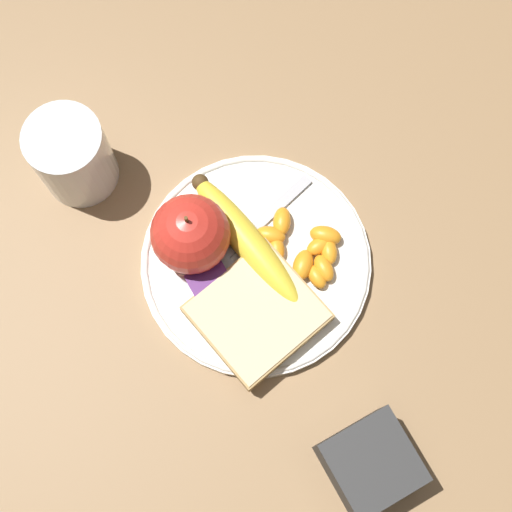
{
  "coord_description": "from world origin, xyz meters",
  "views": [
    {
      "loc": [
        0.1,
        0.18,
        0.74
      ],
      "look_at": [
        0.0,
        0.0,
        0.03
      ],
      "focal_mm": 50.0,
      "sensor_mm": 36.0,
      "label": 1
    }
  ],
  "objects_px": {
    "juice_glass": "(73,158)",
    "jam_packet": "(210,284)",
    "fork": "(239,242)",
    "apple": "(190,234)",
    "banana": "(246,239)",
    "plate": "(256,262)",
    "condiment_caddy": "(369,463)",
    "bread_slice": "(257,313)"
  },
  "relations": [
    {
      "from": "plate",
      "to": "jam_packet",
      "type": "height_order",
      "value": "jam_packet"
    },
    {
      "from": "plate",
      "to": "fork",
      "type": "xyz_separation_m",
      "value": [
        0.01,
        -0.03,
        0.01
      ]
    },
    {
      "from": "apple",
      "to": "juice_glass",
      "type": "bearing_deg",
      "value": -63.67
    },
    {
      "from": "fork",
      "to": "plate",
      "type": "bearing_deg",
      "value": 87.53
    },
    {
      "from": "juice_glass",
      "to": "jam_packet",
      "type": "bearing_deg",
      "value": 108.91
    },
    {
      "from": "plate",
      "to": "juice_glass",
      "type": "bearing_deg",
      "value": -57.46
    },
    {
      "from": "plate",
      "to": "condiment_caddy",
      "type": "relative_size",
      "value": 3.2
    },
    {
      "from": "juice_glass",
      "to": "jam_packet",
      "type": "relative_size",
      "value": 2.26
    },
    {
      "from": "apple",
      "to": "fork",
      "type": "height_order",
      "value": "apple"
    },
    {
      "from": "condiment_caddy",
      "to": "bread_slice",
      "type": "bearing_deg",
      "value": -82.96
    },
    {
      "from": "juice_glass",
      "to": "banana",
      "type": "distance_m",
      "value": 0.2
    },
    {
      "from": "apple",
      "to": "plate",
      "type": "bearing_deg",
      "value": 136.71
    },
    {
      "from": "bread_slice",
      "to": "banana",
      "type": "bearing_deg",
      "value": -110.33
    },
    {
      "from": "apple",
      "to": "condiment_caddy",
      "type": "height_order",
      "value": "apple"
    },
    {
      "from": "juice_glass",
      "to": "apple",
      "type": "distance_m",
      "value": 0.15
    },
    {
      "from": "bread_slice",
      "to": "fork",
      "type": "relative_size",
      "value": 0.76
    },
    {
      "from": "plate",
      "to": "condiment_caddy",
      "type": "distance_m",
      "value": 0.23
    },
    {
      "from": "bread_slice",
      "to": "juice_glass",
      "type": "bearing_deg",
      "value": -69.0
    },
    {
      "from": "plate",
      "to": "banana",
      "type": "relative_size",
      "value": 1.35
    },
    {
      "from": "juice_glass",
      "to": "fork",
      "type": "distance_m",
      "value": 0.2
    },
    {
      "from": "juice_glass",
      "to": "condiment_caddy",
      "type": "height_order",
      "value": "juice_glass"
    },
    {
      "from": "bread_slice",
      "to": "plate",
      "type": "bearing_deg",
      "value": -117.83
    },
    {
      "from": "apple",
      "to": "fork",
      "type": "xyz_separation_m",
      "value": [
        -0.04,
        0.02,
        -0.04
      ]
    },
    {
      "from": "bread_slice",
      "to": "apple",
      "type": "bearing_deg",
      "value": -77.17
    },
    {
      "from": "jam_packet",
      "to": "condiment_caddy",
      "type": "distance_m",
      "value": 0.24
    },
    {
      "from": "banana",
      "to": "condiment_caddy",
      "type": "distance_m",
      "value": 0.25
    },
    {
      "from": "banana",
      "to": "fork",
      "type": "distance_m",
      "value": 0.02
    },
    {
      "from": "juice_glass",
      "to": "condiment_caddy",
      "type": "bearing_deg",
      "value": 105.19
    },
    {
      "from": "fork",
      "to": "jam_packet",
      "type": "height_order",
      "value": "jam_packet"
    },
    {
      "from": "plate",
      "to": "bread_slice",
      "type": "distance_m",
      "value": 0.06
    },
    {
      "from": "plate",
      "to": "juice_glass",
      "type": "relative_size",
      "value": 2.59
    },
    {
      "from": "juice_glass",
      "to": "fork",
      "type": "xyz_separation_m",
      "value": [
        -0.11,
        0.16,
        -0.03
      ]
    },
    {
      "from": "plate",
      "to": "banana",
      "type": "xyz_separation_m",
      "value": [
        -0.0,
        -0.02,
        0.02
      ]
    },
    {
      "from": "bread_slice",
      "to": "fork",
      "type": "xyz_separation_m",
      "value": [
        -0.02,
        -0.08,
        -0.01
      ]
    },
    {
      "from": "apple",
      "to": "bread_slice",
      "type": "relative_size",
      "value": 0.68
    },
    {
      "from": "apple",
      "to": "bread_slice",
      "type": "bearing_deg",
      "value": 102.83
    },
    {
      "from": "apple",
      "to": "condiment_caddy",
      "type": "relative_size",
      "value": 1.19
    },
    {
      "from": "bread_slice",
      "to": "fork",
      "type": "distance_m",
      "value": 0.08
    },
    {
      "from": "condiment_caddy",
      "to": "juice_glass",
      "type": "bearing_deg",
      "value": -74.81
    },
    {
      "from": "juice_glass",
      "to": "fork",
      "type": "bearing_deg",
      "value": 125.27
    },
    {
      "from": "juice_glass",
      "to": "fork",
      "type": "relative_size",
      "value": 0.54
    },
    {
      "from": "banana",
      "to": "jam_packet",
      "type": "distance_m",
      "value": 0.06
    }
  ]
}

